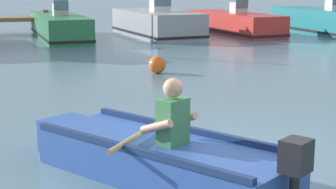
% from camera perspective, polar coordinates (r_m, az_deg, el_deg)
% --- Properties ---
extents(ground_plane, '(120.00, 120.00, 0.00)m').
position_cam_1_polar(ground_plane, '(7.29, 8.08, -6.28)').
color(ground_plane, slate).
extents(rowboat_with_person, '(2.65, 3.36, 1.19)m').
position_cam_1_polar(rowboat_with_person, '(6.40, -1.02, -6.39)').
color(rowboat_with_person, '#2D519E').
rests_on(rowboat_with_person, ground).
extents(moored_boat_green, '(1.95, 6.06, 4.43)m').
position_cam_1_polar(moored_boat_green, '(21.88, -11.13, 6.84)').
color(moored_boat_green, '#287042').
rests_on(moored_boat_green, ground).
extents(moored_boat_grey, '(2.71, 5.50, 1.58)m').
position_cam_1_polar(moored_boat_grey, '(22.35, -1.19, 7.26)').
color(moored_boat_grey, gray).
rests_on(moored_boat_grey, ground).
extents(moored_boat_red, '(2.43, 5.94, 1.45)m').
position_cam_1_polar(moored_boat_red, '(23.50, 6.69, 7.25)').
color(moored_boat_red, '#B72D28').
rests_on(moored_boat_red, ground).
extents(moored_boat_teal, '(2.18, 6.42, 1.59)m').
position_cam_1_polar(moored_boat_teal, '(24.09, 16.07, 7.14)').
color(moored_boat_teal, '#1E727A').
rests_on(moored_boat_teal, ground).
extents(mooring_buoy, '(0.42, 0.42, 0.42)m').
position_cam_1_polar(mooring_buoy, '(13.45, -1.12, 3.09)').
color(mooring_buoy, '#E55919').
rests_on(mooring_buoy, ground).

